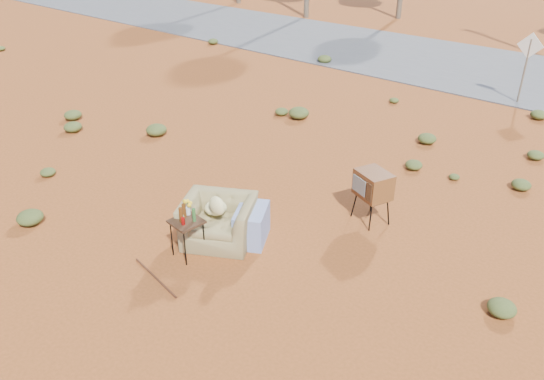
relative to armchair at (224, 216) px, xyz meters
The scene contains 8 objects.
ground 0.79m from the armchair, 69.38° to the right, with size 140.00×140.00×0.00m, color brown.
highway 14.46m from the armchair, 89.18° to the left, with size 140.00×7.00×0.04m, color #565659.
armchair is the anchor object (origin of this frame).
tv_unit 2.92m from the armchair, 53.40° to the left, with size 0.82×0.75×1.08m.
side_table 0.80m from the armchair, 103.65° to the right, with size 0.57×0.57×1.03m.
rusty_bar 1.68m from the armchair, 93.45° to the right, with size 0.04×0.04×1.36m, color #4D2114.
road_sign 11.62m from the armchair, 81.52° to the left, with size 0.78×0.06×2.19m.
scrub_patch 3.93m from the armchair, 99.10° to the left, with size 17.49×8.07×0.33m.
Camera 1 is at (5.80, -5.29, 5.62)m, focal length 35.00 mm.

